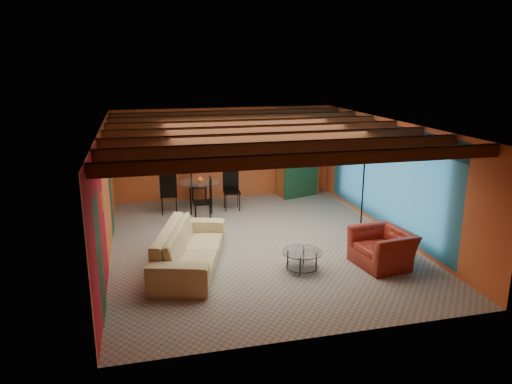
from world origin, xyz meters
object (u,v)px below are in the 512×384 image
object	(u,v)px
coffee_table	(302,261)
potted_plant	(299,119)
floor_lamp	(363,190)
armchair	(382,248)
vase	(200,167)
sofa	(190,247)
armoire	(298,162)
dining_table	(201,191)

from	to	relation	value
coffee_table	potted_plant	world-z (taller)	potted_plant
floor_lamp	potted_plant	distance (m)	3.89
armchair	potted_plant	bearing A→B (deg)	171.35
potted_plant	vase	size ratio (longest dim) A/B	2.71
armchair	coffee_table	xyz separation A→B (m)	(-1.66, 0.15, -0.17)
sofa	potted_plant	bearing A→B (deg)	-23.18
coffee_table	armchair	bearing A→B (deg)	-5.12
potted_plant	armoire	bearing A→B (deg)	0.00
coffee_table	armoire	world-z (taller)	armoire
potted_plant	dining_table	bearing A→B (deg)	-162.54
coffee_table	floor_lamp	distance (m)	2.82
armchair	coffee_table	distance (m)	1.67
armoire	potted_plant	world-z (taller)	potted_plant
armoire	sofa	bearing A→B (deg)	-146.88
potted_plant	sofa	bearing A→B (deg)	-129.62
dining_table	potted_plant	distance (m)	3.73
floor_lamp	vase	size ratio (longest dim) A/B	12.09
armchair	coffee_table	bearing A→B (deg)	-103.06
coffee_table	vase	distance (m)	4.71
sofa	floor_lamp	xyz separation A→B (m)	(4.20, 0.98, 0.65)
potted_plant	coffee_table	bearing A→B (deg)	-107.87
armchair	vase	size ratio (longest dim) A/B	6.45
coffee_table	armoire	bearing A→B (deg)	72.13
sofa	potted_plant	xyz separation A→B (m)	(3.84, 4.64, 1.92)
armchair	floor_lamp	size ratio (longest dim) A/B	0.53
dining_table	potted_plant	size ratio (longest dim) A/B	4.69
floor_lamp	armoire	bearing A→B (deg)	95.50
dining_table	floor_lamp	world-z (taller)	floor_lamp
armoire	floor_lamp	bearing A→B (deg)	-101.76
dining_table	armoire	xyz separation A→B (m)	(3.14, 0.99, 0.46)
dining_table	potted_plant	world-z (taller)	potted_plant
coffee_table	floor_lamp	xyz separation A→B (m)	(2.08, 1.69, 0.86)
potted_plant	vase	xyz separation A→B (m)	(-3.14, -0.99, -1.08)
armchair	potted_plant	xyz separation A→B (m)	(0.07, 5.51, 1.96)
armoire	potted_plant	xyz separation A→B (m)	(0.00, 0.00, 1.28)
armoire	vase	world-z (taller)	armoire
sofa	floor_lamp	world-z (taller)	floor_lamp
coffee_table	armoire	xyz separation A→B (m)	(1.73, 5.36, 0.84)
sofa	vase	bearing A→B (deg)	5.53
sofa	armchair	distance (m)	3.87
armchair	armoire	xyz separation A→B (m)	(0.07, 5.51, 0.68)
sofa	floor_lamp	size ratio (longest dim) A/B	1.32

